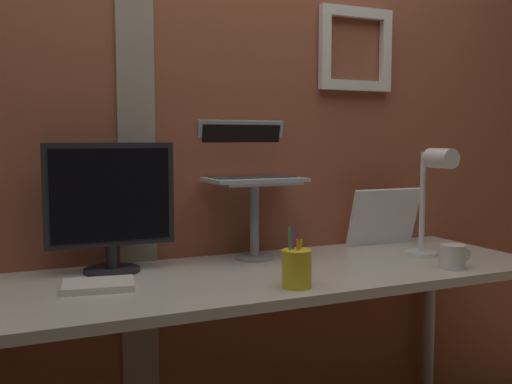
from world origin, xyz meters
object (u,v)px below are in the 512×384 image
Objects in this scene: laptop at (247,164)px; desk_lamp at (433,190)px; whiteboard_panel at (384,217)px; monitor at (110,201)px; pen_cup at (297,268)px; coffee_mug at (453,257)px.

laptop is 0.86× the size of desk_lamp.
laptop reaches higher than whiteboard_panel.
pen_cup is at bearing -42.42° from monitor.
monitor is 3.56× the size of coffee_mug.
laptop is 2.89× the size of coffee_mug.
monitor reaches higher than coffee_mug.
coffee_mug is at bearing -21.73° from monitor.
laptop is 0.63m from whiteboard_panel.
laptop is 1.91× the size of pen_cup.
desk_lamp is at bearing -90.30° from whiteboard_panel.
laptop reaches higher than desk_lamp.
pen_cup reaches higher than coffee_mug.
whiteboard_panel reaches higher than coffee_mug.
pen_cup is at bearing -165.48° from desk_lamp.
coffee_mug is at bearing -106.57° from desk_lamp.
monitor reaches higher than desk_lamp.
desk_lamp is 0.27m from coffee_mug.
desk_lamp is (0.58, -0.32, -0.09)m from laptop.
desk_lamp is (-0.00, -0.28, 0.13)m from whiteboard_panel.
laptop is at bearing 176.57° from whiteboard_panel.
laptop is at bearing 151.49° from desk_lamp.
desk_lamp is (1.09, -0.25, 0.01)m from monitor.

